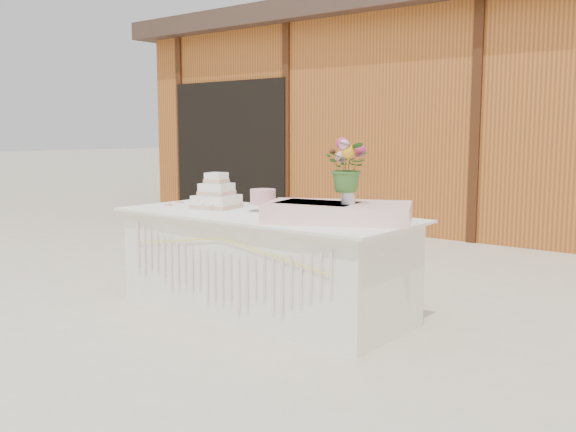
# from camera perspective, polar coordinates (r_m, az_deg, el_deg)

# --- Properties ---
(ground) EXTENTS (80.00, 80.00, 0.00)m
(ground) POSITION_cam_1_polar(r_m,az_deg,el_deg) (5.06, -2.15, -8.46)
(ground) COLOR beige
(ground) RESTS_ON ground
(barn) EXTENTS (12.60, 4.60, 3.30)m
(barn) POSITION_cam_1_polar(r_m,az_deg,el_deg) (10.18, 20.72, 8.65)
(barn) COLOR #AE5C24
(barn) RESTS_ON ground
(cake_table) EXTENTS (2.40, 1.00, 0.77)m
(cake_table) POSITION_cam_1_polar(r_m,az_deg,el_deg) (4.96, -2.21, -4.17)
(cake_table) COLOR white
(cake_table) RESTS_ON ground
(wedding_cake) EXTENTS (0.38, 0.38, 0.29)m
(wedding_cake) POSITION_cam_1_polar(r_m,az_deg,el_deg) (5.27, -6.36, 1.77)
(wedding_cake) COLOR white
(wedding_cake) RESTS_ON cake_table
(pink_cake_stand) EXTENTS (0.25, 0.25, 0.18)m
(pink_cake_stand) POSITION_cam_1_polar(r_m,az_deg,el_deg) (4.96, -2.24, 1.48)
(pink_cake_stand) COLOR white
(pink_cake_stand) RESTS_ON cake_table
(satin_runner) EXTENTS (1.15, 0.96, 0.13)m
(satin_runner) POSITION_cam_1_polar(r_m,az_deg,el_deg) (4.50, 4.49, 0.35)
(satin_runner) COLOR #FACEC9
(satin_runner) RESTS_ON cake_table
(flower_vase) EXTENTS (0.10, 0.10, 0.13)m
(flower_vase) POSITION_cam_1_polar(r_m,az_deg,el_deg) (4.43, 5.38, 1.91)
(flower_vase) COLOR silver
(flower_vase) RESTS_ON satin_runner
(bouquet) EXTENTS (0.38, 0.35, 0.35)m
(bouquet) POSITION_cam_1_polar(r_m,az_deg,el_deg) (4.41, 5.42, 5.01)
(bouquet) COLOR #376729
(bouquet) RESTS_ON flower_vase
(loose_flowers) EXTENTS (0.19, 0.40, 0.02)m
(loose_flowers) POSITION_cam_1_polar(r_m,az_deg,el_deg) (5.68, -9.48, 1.23)
(loose_flowers) COLOR pink
(loose_flowers) RESTS_ON cake_table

